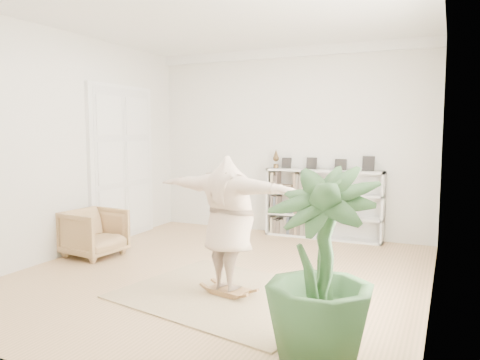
# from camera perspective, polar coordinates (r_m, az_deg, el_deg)

# --- Properties ---
(floor) EXTENTS (6.00, 6.00, 0.00)m
(floor) POSITION_cam_1_polar(r_m,az_deg,el_deg) (6.75, -2.39, -11.43)
(floor) COLOR #A38354
(floor) RESTS_ON ground
(room_shell) EXTENTS (6.00, 6.00, 6.00)m
(room_shell) POSITION_cam_1_polar(r_m,az_deg,el_deg) (9.28, 6.01, 15.21)
(room_shell) COLOR silver
(room_shell) RESTS_ON floor
(doors) EXTENTS (0.09, 1.78, 2.92)m
(doors) POSITION_cam_1_polar(r_m,az_deg,el_deg) (9.02, -14.12, 1.88)
(doors) COLOR white
(doors) RESTS_ON floor
(bookshelf) EXTENTS (2.20, 0.35, 1.64)m
(bookshelf) POSITION_cam_1_polar(r_m,az_deg,el_deg) (8.94, 10.09, -3.01)
(bookshelf) COLOR silver
(bookshelf) RESTS_ON floor
(armchair) EXTENTS (0.92, 0.90, 0.76)m
(armchair) POSITION_cam_1_polar(r_m,az_deg,el_deg) (7.95, -17.33, -6.17)
(armchair) COLOR tan
(armchair) RESTS_ON floor
(rug) EXTENTS (2.85, 2.46, 0.02)m
(rug) POSITION_cam_1_polar(r_m,az_deg,el_deg) (5.94, -1.38, -13.80)
(rug) COLOR tan
(rug) RESTS_ON floor
(rocker_board) EXTENTS (0.54, 0.39, 0.11)m
(rocker_board) POSITION_cam_1_polar(r_m,az_deg,el_deg) (5.92, -1.38, -13.28)
(rocker_board) COLOR brown
(rocker_board) RESTS_ON rug
(person) EXTENTS (2.08, 0.94, 1.64)m
(person) POSITION_cam_1_polar(r_m,az_deg,el_deg) (5.69, -1.40, -4.90)
(person) COLOR beige
(person) RESTS_ON rocker_board
(houseplant) EXTENTS (1.13, 1.13, 1.71)m
(houseplant) POSITION_cam_1_polar(r_m,az_deg,el_deg) (4.16, 9.74, -10.32)
(houseplant) COLOR #2A4D26
(houseplant) RESTS_ON floor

